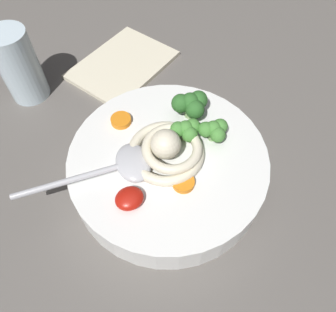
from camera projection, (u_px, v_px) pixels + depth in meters
The scene contains 12 objects.
table_slab at pixel (195, 194), 46.97cm from camera, with size 134.97×134.97×3.50cm, color #5B5651.
soup_bowl at pixel (168, 166), 44.50cm from camera, with size 26.53×26.53×5.11cm.
noodle_pile at pixel (167, 149), 41.35cm from camera, with size 11.03×10.81×4.43cm.
soup_spoon at pixel (123, 165), 40.68cm from camera, with size 17.52×6.60×1.60cm.
chili_sauce_dollop at pixel (130, 199), 38.09cm from camera, with size 3.46×3.12×1.56cm, color #B2190F.
broccoli_floret_left at pixel (214, 130), 42.31cm from camera, with size 4.06×3.49×3.21cm.
broccoli_floret_far at pixel (186, 130), 42.31cm from camera, with size 4.09×3.52×3.23cm.
broccoli_floret_beside_chili at pixel (191, 104), 44.15cm from camera, with size 5.12×4.41×4.05cm.
carrot_slice_right at pixel (121, 120), 45.34cm from camera, with size 2.86×2.86×0.78cm, color orange.
carrot_slice_extra_a at pixel (183, 183), 39.76cm from camera, with size 2.77×2.77×0.80cm, color orange.
drinking_glass at pixel (19, 66), 50.92cm from camera, with size 6.23×6.23×11.96cm, color silver.
folded_napkin at pixel (123, 65), 59.35cm from camera, with size 17.74×13.05×0.80cm, color beige.
Camera 1 is at (-13.48, -17.27, 43.85)cm, focal length 34.66 mm.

